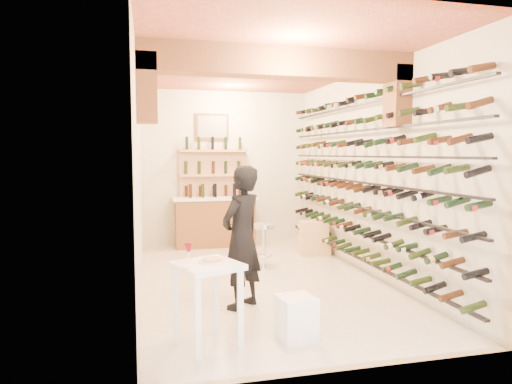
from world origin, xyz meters
TOP-DOWN VIEW (x-y plane):
  - ground at (0.00, 0.00)m, footprint 6.00×6.00m
  - room_shell at (0.00, -0.26)m, footprint 3.52×6.02m
  - wine_rack at (1.53, 0.00)m, footprint 0.32×5.70m
  - back_counter at (-0.30, 2.65)m, footprint 1.70×0.62m
  - back_shelving at (-0.30, 2.89)m, footprint 1.40×0.31m
  - tasting_table at (-1.09, -2.20)m, footprint 0.75×0.75m
  - white_stool at (-0.19, -2.24)m, footprint 0.39×0.39m
  - person at (-0.53, -1.17)m, footprint 0.76×0.74m
  - chrome_barstool at (0.22, 0.67)m, footprint 0.38×0.38m
  - crate_lower at (1.39, 1.44)m, footprint 0.60×0.45m
  - crate_upper at (1.39, 1.44)m, footprint 0.56×0.44m

SIDE VIEW (x-z plane):
  - ground at x=0.00m, z-range 0.00..0.00m
  - crate_lower at x=1.39m, z-range 0.00..0.34m
  - white_stool at x=-0.19m, z-range 0.00..0.44m
  - chrome_barstool at x=0.22m, z-range 0.06..0.79m
  - crate_upper at x=1.39m, z-range 0.34..0.63m
  - back_counter at x=-0.30m, z-range -0.11..1.18m
  - tasting_table at x=-1.09m, z-range 0.18..1.19m
  - person at x=-0.53m, z-range 0.00..1.75m
  - back_shelving at x=-0.30m, z-range -0.19..2.53m
  - wine_rack at x=1.53m, z-range 0.27..2.83m
  - room_shell at x=0.00m, z-range 0.65..3.86m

